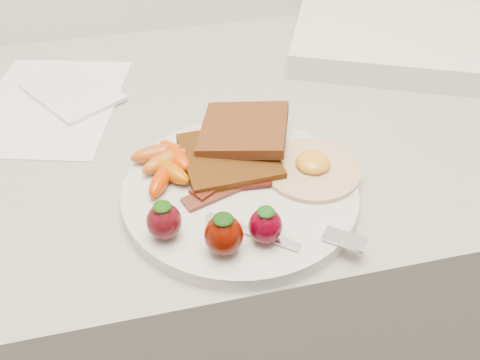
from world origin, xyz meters
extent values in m
cube|color=gray|center=(0.00, 1.70, 0.45)|extent=(2.00, 0.60, 0.90)
cylinder|color=silver|center=(-0.01, 1.54, 0.91)|extent=(0.27, 0.27, 0.02)
cube|color=black|center=(-0.01, 1.58, 0.93)|extent=(0.11, 0.11, 0.01)
cube|color=#451B09|center=(0.02, 1.62, 0.94)|extent=(0.14, 0.13, 0.02)
cylinder|color=beige|center=(0.08, 1.55, 0.92)|extent=(0.15, 0.15, 0.01)
ellipsoid|color=orange|center=(0.08, 1.55, 0.93)|extent=(0.05, 0.05, 0.02)
cube|color=#4B130E|center=(-0.03, 1.53, 0.92)|extent=(0.09, 0.05, 0.00)
cube|color=black|center=(-0.02, 1.54, 0.92)|extent=(0.09, 0.03, 0.00)
cube|color=black|center=(-0.02, 1.55, 0.92)|extent=(0.09, 0.07, 0.00)
ellipsoid|color=#BA5615|center=(-0.09, 1.59, 0.93)|extent=(0.07, 0.05, 0.02)
ellipsoid|color=#B85300|center=(-0.08, 1.57, 0.93)|extent=(0.06, 0.06, 0.02)
ellipsoid|color=#D43600|center=(-0.10, 1.56, 0.93)|extent=(0.04, 0.06, 0.02)
ellipsoid|color=#DD3A00|center=(-0.07, 1.60, 0.93)|extent=(0.05, 0.07, 0.02)
ellipsoid|color=#B94C14|center=(-0.09, 1.61, 0.93)|extent=(0.07, 0.03, 0.02)
ellipsoid|color=#4A080F|center=(-0.10, 1.48, 0.94)|extent=(0.04, 0.04, 0.04)
ellipsoid|color=#134307|center=(-0.10, 1.48, 0.96)|extent=(0.02, 0.02, 0.01)
ellipsoid|color=#530900|center=(-0.05, 1.45, 0.94)|extent=(0.04, 0.04, 0.04)
ellipsoid|color=#0F3508|center=(-0.05, 1.45, 0.96)|extent=(0.02, 0.02, 0.01)
ellipsoid|color=#54000E|center=(0.00, 1.45, 0.94)|extent=(0.03, 0.03, 0.04)
ellipsoid|color=#13480F|center=(0.00, 1.45, 0.96)|extent=(0.02, 0.02, 0.01)
cube|color=silver|center=(-0.01, 1.46, 0.92)|extent=(0.09, 0.07, 0.00)
cube|color=silver|center=(0.08, 1.43, 0.92)|extent=(0.05, 0.04, 0.00)
cube|color=white|center=(-0.23, 1.79, 0.90)|extent=(0.25, 0.30, 0.00)
cube|color=white|center=(-0.20, 1.81, 0.91)|extent=(0.16, 0.17, 0.01)
cube|color=silver|center=(0.33, 1.84, 0.92)|extent=(0.41, 0.38, 0.04)
camera|label=1|loc=(-0.11, 1.10, 1.32)|focal=40.00mm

